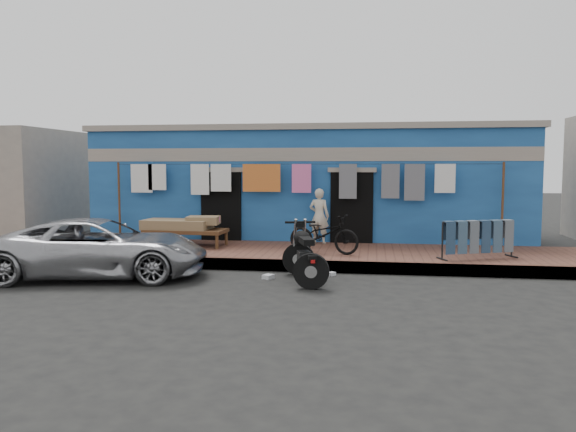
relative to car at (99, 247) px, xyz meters
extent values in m
plane|color=black|center=(3.60, -0.35, -0.62)|extent=(80.00, 80.00, 0.00)
cube|color=brown|center=(3.60, 2.65, -0.49)|extent=(28.00, 3.00, 0.25)
cube|color=gray|center=(3.60, 1.20, -0.49)|extent=(28.00, 0.10, 0.25)
cube|color=navy|center=(3.60, 6.65, 0.98)|extent=(12.00, 5.00, 3.20)
cube|color=#9E9384|center=(3.60, 4.21, 1.93)|extent=(12.00, 0.14, 0.35)
cube|color=#9E9384|center=(3.60, 6.65, 2.66)|extent=(12.20, 5.20, 0.16)
cube|color=black|center=(1.40, 4.13, 0.43)|extent=(1.10, 0.10, 2.10)
cube|color=black|center=(4.90, 4.13, 0.43)|extent=(1.10, 0.10, 2.10)
cylinder|color=brown|center=(-1.40, 3.90, 0.68)|extent=(0.06, 0.06, 2.10)
cylinder|color=brown|center=(8.60, 3.90, 0.68)|extent=(0.06, 0.06, 2.10)
cylinder|color=black|center=(3.60, 3.90, 1.68)|extent=(10.00, 0.01, 0.01)
cube|color=silver|center=(-0.75, 3.90, 1.30)|extent=(0.60, 0.02, 0.77)
cube|color=silver|center=(-0.31, 3.90, 1.33)|extent=(0.50, 0.02, 0.70)
cube|color=silver|center=(0.88, 3.90, 1.28)|extent=(0.50, 0.02, 0.81)
cube|color=silver|center=(1.46, 3.90, 1.32)|extent=(0.55, 0.02, 0.72)
cube|color=#CC4C26|center=(2.55, 3.90, 1.32)|extent=(1.00, 0.02, 0.72)
cube|color=pink|center=(3.61, 3.90, 1.31)|extent=(0.50, 0.02, 0.74)
cube|color=slate|center=(4.80, 3.90, 1.24)|extent=(0.45, 0.02, 0.89)
cube|color=slate|center=(5.87, 3.90, 1.25)|extent=(0.45, 0.02, 0.87)
cube|color=slate|center=(6.47, 3.90, 1.22)|extent=(0.50, 0.02, 0.92)
cube|color=silver|center=(7.21, 3.90, 1.32)|extent=(0.50, 0.02, 0.72)
imported|color=#A5A5AA|center=(0.00, 0.00, 0.00)|extent=(4.68, 2.81, 1.23)
imported|color=beige|center=(4.07, 3.85, 0.35)|extent=(0.57, 0.43, 1.43)
imported|color=black|center=(4.33, 2.25, 0.18)|extent=(1.79, 1.10, 1.09)
cube|color=silver|center=(4.07, 0.77, -0.58)|extent=(0.20, 0.19, 0.07)
cube|color=silver|center=(4.62, 0.85, -0.58)|extent=(0.19, 0.19, 0.08)
cube|color=silver|center=(3.39, 0.36, -0.57)|extent=(0.24, 0.26, 0.08)
camera|label=1|loc=(5.44, -10.50, 1.62)|focal=35.00mm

